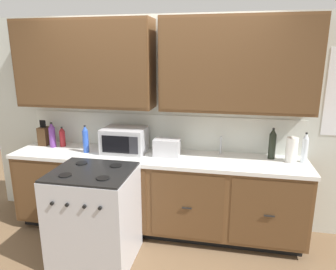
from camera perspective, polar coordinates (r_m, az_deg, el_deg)
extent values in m
plane|color=brown|center=(3.57, -3.41, -19.38)|extent=(8.05, 8.05, 0.00)
cube|color=silver|center=(3.65, -1.22, 2.22)|extent=(4.42, 0.05, 2.42)
cube|color=silver|center=(3.64, -1.31, 0.64)|extent=(3.22, 0.01, 0.40)
cube|color=brown|center=(3.65, -15.12, 12.50)|extent=(1.56, 0.34, 0.95)
cube|color=brown|center=(3.50, -16.40, 12.33)|extent=(1.53, 0.01, 0.89)
cube|color=brown|center=(3.28, 12.58, 12.44)|extent=(1.56, 0.34, 0.95)
cube|color=brown|center=(3.11, 12.63, 12.33)|extent=(1.53, 0.01, 0.89)
cube|color=black|center=(3.81, -2.12, -16.04)|extent=(3.16, 0.48, 0.10)
cube|color=brown|center=(3.58, -2.30, -10.28)|extent=(3.22, 0.60, 0.77)
cube|color=brown|center=(3.78, -21.82, -9.96)|extent=(0.74, 0.01, 0.71)
cube|color=black|center=(3.78, -21.93, -10.13)|extent=(0.10, 0.01, 0.01)
cube|color=brown|center=(3.43, -10.21, -11.68)|extent=(0.74, 0.01, 0.71)
cube|color=black|center=(3.42, -10.30, -11.88)|extent=(0.10, 0.01, 0.01)
cube|color=brown|center=(3.24, 3.51, -13.09)|extent=(0.74, 0.01, 0.71)
cube|color=black|center=(3.23, 3.47, -13.31)|extent=(0.10, 0.01, 0.01)
cube|color=brown|center=(3.25, 18.13, -13.79)|extent=(0.74, 0.01, 0.71)
cube|color=black|center=(3.24, 18.15, -14.01)|extent=(0.10, 0.01, 0.01)
cube|color=white|center=(3.43, -2.37, -4.12)|extent=(3.25, 0.63, 0.04)
cube|color=#A8AAAF|center=(3.37, 9.52, -4.58)|extent=(0.56, 0.38, 0.02)
cube|color=#B7B7BC|center=(3.20, -13.35, -14.45)|extent=(0.76, 0.66, 0.92)
cube|color=black|center=(3.00, -13.88, -6.58)|extent=(0.74, 0.65, 0.02)
cylinder|color=black|center=(2.95, -18.41, -7.05)|extent=(0.12, 0.12, 0.01)
cylinder|color=black|center=(2.79, -11.91, -7.81)|extent=(0.12, 0.12, 0.01)
cylinder|color=black|center=(3.21, -15.63, -5.03)|extent=(0.12, 0.12, 0.01)
cylinder|color=black|center=(3.07, -9.58, -5.60)|extent=(0.12, 0.12, 0.01)
cylinder|color=black|center=(2.90, -20.59, -11.71)|extent=(0.03, 0.02, 0.03)
cylinder|color=black|center=(2.83, -18.12, -12.13)|extent=(0.03, 0.02, 0.03)
cylinder|color=black|center=(2.76, -15.15, -12.62)|extent=(0.03, 0.02, 0.03)
cylinder|color=black|center=(2.71, -12.42, -13.04)|extent=(0.03, 0.02, 0.03)
cube|color=#B7B7BC|center=(3.53, -8.00, -0.94)|extent=(0.48, 0.36, 0.28)
cube|color=black|center=(3.38, -9.65, -1.73)|extent=(0.31, 0.01, 0.19)
cube|color=#28282D|center=(3.32, -6.37, -1.94)|extent=(0.10, 0.01, 0.19)
cube|color=#B7B7BC|center=(3.38, -0.20, -2.32)|extent=(0.28, 0.18, 0.19)
cube|color=black|center=(3.37, -1.03, -0.79)|extent=(0.02, 0.13, 0.01)
cube|color=black|center=(3.35, 0.64, -0.88)|extent=(0.02, 0.13, 0.01)
cube|color=#52361E|center=(4.08, -21.80, -0.17)|extent=(0.11, 0.14, 0.22)
cylinder|color=black|center=(4.06, -22.44, 1.93)|extent=(0.02, 0.02, 0.09)
cylinder|color=black|center=(4.05, -22.20, 1.92)|extent=(0.02, 0.02, 0.09)
cylinder|color=black|center=(4.04, -21.96, 1.91)|extent=(0.02, 0.02, 0.09)
cylinder|color=black|center=(4.03, -21.73, 1.90)|extent=(0.02, 0.02, 0.09)
cylinder|color=#B2B5BA|center=(3.50, 9.71, -1.84)|extent=(0.02, 0.02, 0.20)
cylinder|color=white|center=(3.43, 21.80, -2.54)|extent=(0.12, 0.12, 0.26)
cylinder|color=#663384|center=(3.94, -20.52, -0.40)|extent=(0.07, 0.07, 0.24)
cone|color=#663384|center=(3.91, -20.72, 1.73)|extent=(0.07, 0.07, 0.06)
cylinder|color=black|center=(3.91, -20.75, 2.05)|extent=(0.03, 0.03, 0.02)
cylinder|color=blue|center=(3.62, -14.91, -1.18)|extent=(0.07, 0.07, 0.25)
cone|color=blue|center=(3.58, -15.08, 1.25)|extent=(0.06, 0.06, 0.06)
cylinder|color=black|center=(3.57, -15.10, 1.61)|extent=(0.02, 0.02, 0.02)
cylinder|color=silver|center=(3.47, 23.85, -2.63)|extent=(0.06, 0.06, 0.25)
cone|color=silver|center=(3.43, 24.12, -0.10)|extent=(0.06, 0.06, 0.06)
cylinder|color=black|center=(3.42, 24.17, 0.29)|extent=(0.02, 0.02, 0.02)
cylinder|color=maroon|center=(3.94, -18.85, -0.62)|extent=(0.07, 0.07, 0.19)
cone|color=maroon|center=(3.91, -19.00, 1.07)|extent=(0.06, 0.06, 0.05)
cylinder|color=black|center=(3.91, -19.02, 1.29)|extent=(0.02, 0.02, 0.02)
cylinder|color=black|center=(3.46, 18.61, -2.02)|extent=(0.07, 0.07, 0.27)
cone|color=black|center=(3.42, 18.84, 0.67)|extent=(0.07, 0.07, 0.07)
cylinder|color=black|center=(3.42, 18.88, 1.08)|extent=(0.03, 0.03, 0.02)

